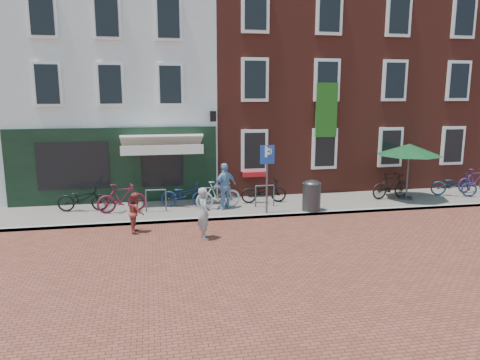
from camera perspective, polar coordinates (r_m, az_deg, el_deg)
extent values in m
plane|color=brown|center=(15.87, 2.42, -4.82)|extent=(80.00, 80.00, 0.00)
cube|color=slate|center=(17.50, 4.45, -3.18)|extent=(24.00, 3.00, 0.10)
cube|color=silver|center=(21.89, -15.09, 11.06)|extent=(8.00, 8.00, 9.00)
cube|color=maroon|center=(22.56, 3.32, 12.67)|extent=(6.00, 8.00, 10.00)
cube|color=maroon|center=(24.75, 17.21, 12.05)|extent=(6.00, 8.00, 10.00)
cylinder|color=#38383A|center=(16.57, 8.96, -2.16)|extent=(0.65, 0.65, 0.98)
ellipsoid|color=#38383A|center=(16.46, 9.02, -0.25)|extent=(0.65, 0.65, 0.29)
cylinder|color=#4C4C4F|center=(15.90, 3.39, -0.26)|extent=(0.07, 0.07, 2.25)
cube|color=#1C429F|center=(15.72, 3.45, 3.21)|extent=(0.50, 0.04, 0.65)
cylinder|color=#4C4C4F|center=(19.44, 20.10, -2.13)|extent=(0.50, 0.50, 0.08)
cylinder|color=#4C4C4F|center=(19.24, 20.30, 0.81)|extent=(0.06, 0.06, 2.10)
cone|color=#11411E|center=(19.10, 20.50, 3.91)|extent=(2.50, 2.50, 0.45)
imported|color=gray|center=(13.53, -4.55, -4.20)|extent=(0.45, 0.62, 1.56)
imported|color=#923630|center=(14.55, -12.92, -3.98)|extent=(0.52, 0.64, 1.26)
imported|color=#7399C5|center=(16.61, -1.89, -0.75)|extent=(1.07, 0.85, 1.69)
imported|color=black|center=(17.27, -19.13, -2.19)|extent=(1.82, 0.74, 0.93)
imported|color=maroon|center=(16.68, -14.63, -2.21)|extent=(1.79, 0.79, 1.04)
imported|color=#161E50|center=(17.03, -6.97, -1.83)|extent=(1.87, 1.02, 0.93)
imported|color=#BDBDC0|center=(16.68, -2.74, -1.85)|extent=(1.79, 0.84, 1.04)
imported|color=black|center=(17.59, 3.01, -1.36)|extent=(1.79, 0.65, 0.93)
imported|color=black|center=(19.21, 18.40, -0.70)|extent=(1.78, 0.75, 1.04)
imported|color=#112C46|center=(20.66, 25.25, -0.56)|extent=(1.88, 1.28, 0.93)
imported|color=#4D1F58|center=(21.81, 27.45, -0.05)|extent=(1.75, 0.59, 1.04)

